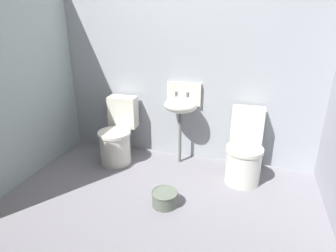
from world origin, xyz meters
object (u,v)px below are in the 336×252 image
Objects in this scene: sink at (181,104)px; bucket at (165,198)px; toilet_left at (118,136)px; toilet_right at (244,152)px.

bucket is (0.08, -0.94, -0.67)m from sink.
bucket is at bearing 137.30° from toilet_left.
toilet_right is 2.96× the size of bucket.
toilet_right is 1.05m from bucket.
bucket is (-0.70, -0.75, -0.24)m from toilet_right.
toilet_right is at bearing 178.55° from toilet_left.
toilet_left is 1.55m from toilet_right.
toilet_right reaches higher than bucket.
sink reaches higher than bucket.
toilet_left reaches higher than bucket.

